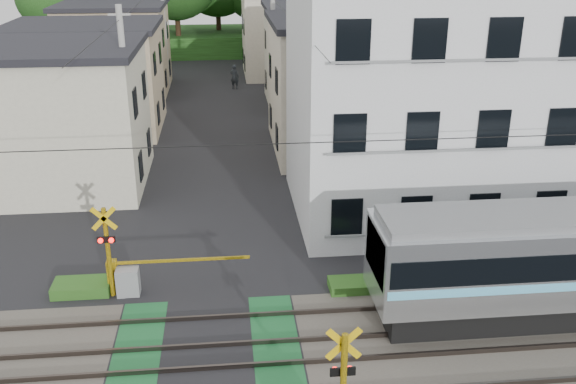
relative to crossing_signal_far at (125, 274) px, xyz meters
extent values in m
plane|color=black|center=(2.59, -3.65, -0.71)|extent=(120.00, 120.00, 0.00)
cube|color=#47423A|center=(2.59, -3.65, -0.71)|extent=(120.00, 6.00, 0.00)
cube|color=black|center=(2.59, -3.65, -0.71)|extent=(5.20, 120.00, 0.00)
cube|color=#145126|center=(0.69, -3.65, -0.70)|extent=(1.30, 6.00, 0.00)
cube|color=#145126|center=(4.49, -3.65, -0.70)|extent=(1.30, 6.00, 0.00)
cube|color=#3F3833|center=(2.59, -4.15, -0.64)|extent=(120.00, 0.08, 0.14)
cube|color=#3F3833|center=(2.59, -3.15, -0.64)|extent=(120.00, 0.08, 0.14)
cube|color=#3F3833|center=(2.59, -1.75, -0.64)|extent=(120.00, 0.08, 0.14)
cube|color=black|center=(9.78, -2.45, -0.44)|extent=(2.16, 1.98, 0.54)
cube|color=black|center=(7.40, -2.45, 1.62)|extent=(0.10, 2.17, 1.40)
cube|color=yellow|center=(5.59, -7.15, 1.99)|extent=(0.77, 0.05, 0.77)
cube|color=yellow|center=(5.59, -7.15, 1.99)|extent=(0.77, 0.05, 0.77)
cube|color=black|center=(5.59, -7.15, 1.29)|extent=(0.55, 0.05, 0.20)
sphere|color=#FF0C07|center=(5.43, -7.09, 1.29)|extent=(0.16, 0.16, 0.16)
sphere|color=#FF0C07|center=(5.75, -7.09, 1.29)|extent=(0.16, 0.16, 0.16)
cylinder|color=yellow|center=(-0.41, -0.05, 0.79)|extent=(0.14, 0.14, 3.00)
cube|color=yellow|center=(-0.41, -0.15, 1.99)|extent=(0.77, 0.05, 0.77)
cube|color=yellow|center=(-0.41, -0.15, 1.99)|extent=(0.77, 0.05, 0.77)
cube|color=black|center=(-0.41, -0.15, 1.29)|extent=(0.55, 0.05, 0.20)
sphere|color=#FF0C07|center=(-0.57, -0.21, 1.29)|extent=(0.16, 0.16, 0.16)
sphere|color=#FF0C07|center=(-0.25, -0.21, 1.29)|extent=(0.16, 0.16, 0.16)
cube|color=gray|center=(0.09, -0.05, -0.26)|extent=(0.70, 0.50, 0.90)
cube|color=yellow|center=(-0.41, 0.20, -0.16)|extent=(0.30, 0.30, 1.10)
cube|color=yellow|center=(1.84, 0.20, 0.29)|extent=(4.20, 0.08, 0.08)
cube|color=white|center=(11.09, 5.85, 3.79)|extent=(10.00, 8.00, 9.00)
cube|color=black|center=(7.39, 1.82, 0.79)|extent=(1.10, 0.06, 1.40)
cube|color=black|center=(9.84, 1.82, 0.79)|extent=(1.10, 0.06, 1.40)
cube|color=black|center=(12.29, 1.82, 0.79)|extent=(1.10, 0.06, 1.40)
cube|color=black|center=(14.74, 1.82, 0.79)|extent=(1.10, 0.06, 1.40)
cube|color=gray|center=(11.09, 1.60, 0.19)|extent=(9.00, 0.06, 0.08)
cube|color=black|center=(7.39, 1.82, 3.79)|extent=(1.10, 0.06, 1.40)
cube|color=black|center=(9.84, 1.82, 3.79)|extent=(1.10, 0.06, 1.40)
cube|color=black|center=(12.29, 1.82, 3.79)|extent=(1.10, 0.06, 1.40)
cube|color=black|center=(14.74, 1.82, 3.79)|extent=(1.10, 0.06, 1.40)
cube|color=gray|center=(11.09, 1.60, 3.19)|extent=(9.00, 0.06, 0.08)
cube|color=black|center=(7.39, 1.82, 6.79)|extent=(1.10, 0.06, 1.40)
cube|color=black|center=(9.84, 1.82, 6.79)|extent=(1.10, 0.06, 1.40)
cube|color=black|center=(12.29, 1.82, 6.79)|extent=(1.10, 0.06, 1.40)
cube|color=gray|center=(11.09, 1.60, 6.19)|extent=(9.00, 0.06, 0.08)
cube|color=beige|center=(-3.91, 10.35, 2.29)|extent=(7.00, 7.00, 6.00)
cube|color=black|center=(-3.91, 10.35, 5.44)|extent=(7.35, 7.35, 0.30)
cube|color=black|center=(-0.38, 8.60, 0.59)|extent=(0.06, 1.00, 1.20)
cube|color=black|center=(-0.38, 12.10, 0.59)|extent=(0.06, 1.00, 1.20)
cube|color=black|center=(-0.38, 8.60, 3.39)|extent=(0.06, 1.00, 1.20)
cube|color=black|center=(-0.38, 12.10, 3.39)|extent=(0.06, 1.00, 1.20)
cube|color=beige|center=(9.39, 14.35, 2.54)|extent=(7.00, 8.00, 6.50)
cube|color=black|center=(9.39, 14.35, 5.94)|extent=(7.35, 8.40, 0.30)
cube|color=black|center=(5.86, 12.35, 0.59)|extent=(0.06, 1.00, 1.20)
cube|color=black|center=(5.86, 16.35, 0.59)|extent=(0.06, 1.00, 1.20)
cube|color=black|center=(5.86, 12.35, 3.39)|extent=(0.06, 1.00, 1.20)
cube|color=black|center=(5.86, 16.35, 3.39)|extent=(0.06, 1.00, 1.20)
cube|color=tan|center=(-4.41, 19.35, 2.19)|extent=(8.00, 7.00, 5.80)
cube|color=black|center=(-4.41, 19.35, 5.24)|extent=(8.40, 7.35, 0.30)
cube|color=black|center=(-0.38, 17.60, 0.59)|extent=(0.06, 1.00, 1.20)
cube|color=black|center=(-0.38, 21.10, 0.59)|extent=(0.06, 1.00, 1.20)
cube|color=black|center=(-0.38, 17.60, 3.39)|extent=(0.06, 1.00, 1.20)
cube|color=black|center=(-0.38, 21.10, 3.39)|extent=(0.06, 1.00, 1.20)
cube|color=beige|center=(9.79, 24.35, 2.39)|extent=(7.00, 7.00, 6.20)
cube|color=black|center=(9.79, 24.35, 5.64)|extent=(7.35, 7.35, 0.30)
cube|color=black|center=(6.26, 22.60, 0.59)|extent=(0.06, 1.00, 1.20)
cube|color=black|center=(6.26, 26.10, 0.59)|extent=(0.06, 1.00, 1.20)
cube|color=black|center=(6.26, 22.60, 3.39)|extent=(0.06, 1.00, 1.20)
cube|color=black|center=(6.26, 26.10, 3.39)|extent=(0.06, 1.00, 1.20)
cube|color=tan|center=(-4.21, 29.35, 2.29)|extent=(7.00, 8.00, 6.00)
cube|color=black|center=(-4.21, 29.35, 5.44)|extent=(7.35, 8.40, 0.30)
cube|color=black|center=(-0.68, 27.35, 0.59)|extent=(0.06, 1.00, 1.20)
cube|color=black|center=(-0.68, 31.35, 0.59)|extent=(0.06, 1.00, 1.20)
cube|color=black|center=(-0.68, 27.35, 3.39)|extent=(0.06, 1.00, 1.20)
cube|color=black|center=(-0.68, 31.35, 3.39)|extent=(0.06, 1.00, 1.20)
cube|color=beige|center=(9.09, 34.35, 2.49)|extent=(8.00, 7.00, 6.40)
cube|color=black|center=(5.06, 32.60, 0.59)|extent=(0.06, 1.00, 1.20)
cube|color=black|center=(5.06, 36.10, 0.59)|extent=(0.06, 1.00, 1.20)
cube|color=black|center=(5.06, 32.60, 3.39)|extent=(0.06, 1.00, 1.20)
cube|color=black|center=(5.06, 36.10, 3.39)|extent=(0.06, 1.00, 1.20)
cube|color=#23511B|center=(2.59, 46.35, 0.29)|extent=(40.00, 10.00, 2.00)
cylinder|color=#332114|center=(-11.39, 42.03, 1.48)|extent=(0.50, 0.50, 4.37)
cylinder|color=#332114|center=(-8.31, 43.45, 1.75)|extent=(0.50, 0.50, 4.93)
cylinder|color=#332114|center=(-3.86, 46.86, 1.88)|extent=(0.50, 0.50, 5.18)
cylinder|color=#332114|center=(-0.65, 43.24, 2.10)|extent=(0.50, 0.50, 5.62)
cylinder|color=#332114|center=(3.08, 46.89, 1.98)|extent=(0.50, 0.50, 5.38)
cylinder|color=#332114|center=(6.87, 46.20, 1.70)|extent=(0.50, 0.50, 4.83)
cylinder|color=#332114|center=(9.10, 42.34, 2.20)|extent=(0.50, 0.50, 5.82)
cylinder|color=#332114|center=(12.46, 42.87, 1.38)|extent=(0.50, 0.50, 4.19)
cylinder|color=#332114|center=(16.14, 46.68, 1.83)|extent=(0.50, 0.50, 5.09)
cube|color=black|center=(8.59, -2.45, 4.89)|extent=(60.00, 0.02, 0.02)
cylinder|color=#A5A5A0|center=(-0.81, 9.35, 3.29)|extent=(0.26, 0.26, 8.00)
cube|color=#A5A5A0|center=(-0.81, 9.35, 6.89)|extent=(0.90, 0.08, 0.08)
cylinder|color=#A5A5A0|center=(6.19, 18.35, 3.29)|extent=(0.26, 0.26, 8.00)
cylinder|color=#A5A5A0|center=(-0.81, 30.35, 3.29)|extent=(0.26, 0.26, 8.00)
imported|color=#292E33|center=(4.16, 29.22, 0.20)|extent=(0.78, 0.66, 1.81)
cube|color=#2D5E1E|center=(-1.41, 0.25, -0.53)|extent=(1.80, 1.00, 0.36)
cube|color=#2D5E1E|center=(7.19, -0.45, -0.56)|extent=(1.50, 0.90, 0.30)
camera|label=1|loc=(3.30, -18.14, 9.83)|focal=40.00mm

